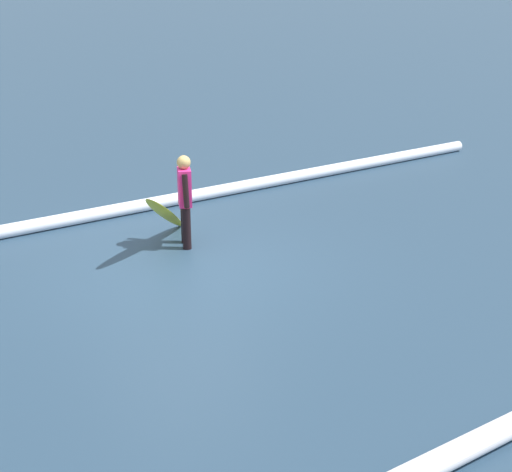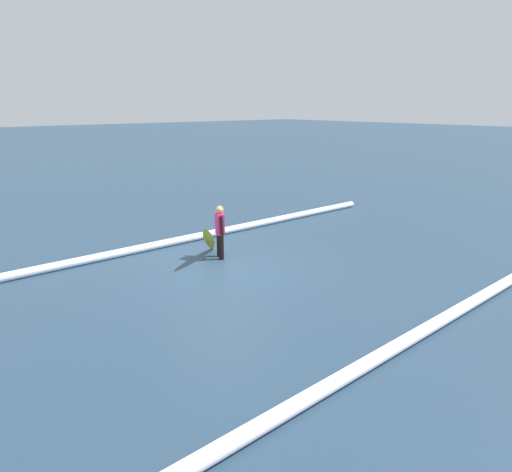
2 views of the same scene
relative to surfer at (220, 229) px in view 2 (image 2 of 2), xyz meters
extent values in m
plane|color=#253C51|center=(0.48, 0.76, -0.84)|extent=(184.31, 184.31, 0.00)
cylinder|color=black|center=(0.05, 0.13, -0.50)|extent=(0.14, 0.14, 0.69)
cylinder|color=black|center=(-0.05, -0.13, -0.50)|extent=(0.14, 0.14, 0.69)
cube|color=#D82672|center=(0.00, 0.00, 0.15)|extent=(0.32, 0.39, 0.60)
sphere|color=tan|center=(0.00, 0.00, 0.56)|extent=(0.22, 0.22, 0.22)
cylinder|color=black|center=(0.08, 0.20, 0.15)|extent=(0.09, 0.13, 0.54)
cylinder|color=black|center=(-0.08, -0.20, 0.15)|extent=(0.09, 0.19, 0.54)
ellipsoid|color=yellow|center=(0.30, -0.13, -0.27)|extent=(1.52, 1.72, 1.17)
ellipsoid|color=blue|center=(0.30, -0.13, -0.27)|extent=(1.12, 1.30, 0.95)
cylinder|color=white|center=(-0.39, -1.97, -0.73)|extent=(16.14, 0.25, 0.23)
cylinder|color=white|center=(-0.78, 6.33, -0.72)|extent=(17.44, 0.45, 0.24)
camera|label=1|loc=(5.32, 10.25, 3.67)|focal=53.09mm
camera|label=2|loc=(7.67, 10.43, 3.40)|focal=33.34mm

